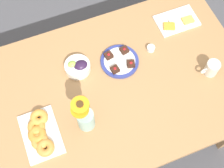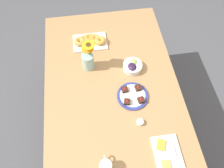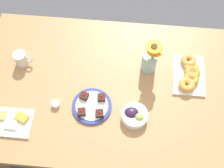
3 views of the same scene
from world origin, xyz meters
TOP-DOWN VIEW (x-y plane):
  - ground_plane at (0.00, 0.00)m, footprint 6.00×6.00m
  - dining_table at (0.00, 0.00)m, footprint 1.60×1.00m
  - coffee_mug at (-0.56, 0.12)m, footprint 0.11×0.08m
  - grape_bowl at (0.14, -0.18)m, footprint 0.15×0.15m
  - cheese_platter at (-0.55, -0.27)m, footprint 0.26×0.17m
  - croissant_platter at (0.45, 0.12)m, footprint 0.19×0.29m
  - jam_cup_honey at (-0.31, -0.15)m, footprint 0.05×0.05m
  - dessert_plate at (-0.10, -0.14)m, footprint 0.23×0.23m
  - flower_vase at (0.21, 0.15)m, footprint 0.11×0.11m

SIDE VIEW (x-z plane):
  - ground_plane at x=0.00m, z-range 0.00..0.00m
  - dining_table at x=0.00m, z-range 0.28..1.02m
  - cheese_platter at x=-0.55m, z-range 0.73..0.77m
  - dessert_plate at x=-0.10m, z-range 0.72..0.78m
  - jam_cup_honey at x=-0.31m, z-range 0.74..0.77m
  - croissant_platter at x=0.45m, z-range 0.74..0.79m
  - grape_bowl at x=0.14m, z-range 0.74..0.80m
  - coffee_mug at x=-0.56m, z-range 0.74..0.83m
  - flower_vase at x=0.21m, z-range 0.70..0.95m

